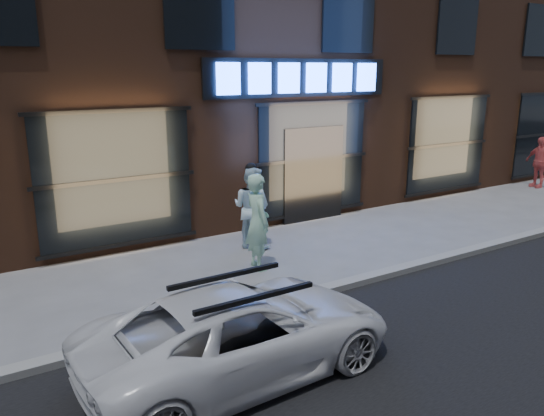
% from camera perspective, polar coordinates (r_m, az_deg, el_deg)
% --- Properties ---
extents(ground, '(90.00, 90.00, 0.00)m').
position_cam_1_polar(ground, '(11.11, 16.36, -5.94)').
color(ground, slate).
rests_on(ground, ground).
extents(curb, '(60.00, 0.25, 0.12)m').
position_cam_1_polar(curb, '(11.09, 16.38, -5.65)').
color(curb, gray).
rests_on(curb, ground).
extents(storefront_building, '(30.20, 8.28, 10.30)m').
position_cam_1_polar(storefront_building, '(16.85, -3.89, 19.27)').
color(storefront_building, '#54301E').
rests_on(storefront_building, ground).
extents(man_bowtie, '(0.52, 0.73, 1.90)m').
position_cam_1_polar(man_bowtie, '(10.24, -1.55, -1.49)').
color(man_bowtie, '#B6EFD1').
rests_on(man_bowtie, ground).
extents(man_cap, '(1.03, 1.10, 1.80)m').
position_cam_1_polar(man_cap, '(11.50, -2.21, 0.06)').
color(man_cap, silver).
rests_on(man_cap, ground).
extents(passerby, '(0.51, 1.02, 1.67)m').
position_cam_1_polar(passerby, '(19.57, 26.80, 4.43)').
color(passerby, '#E96260').
rests_on(passerby, ground).
extents(white_suv, '(4.20, 2.08, 1.14)m').
position_cam_1_polar(white_suv, '(6.94, -3.38, -13.14)').
color(white_suv, white).
rests_on(white_suv, ground).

